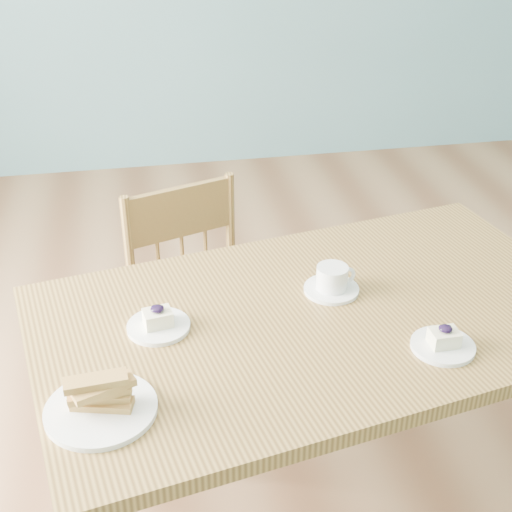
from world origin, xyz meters
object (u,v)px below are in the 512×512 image
coffee_cup (332,281)px  biscotti_plate (100,401)px  dining_chair (201,318)px  cheesecake_plate_far (158,323)px  cheesecake_plate_near (443,342)px  dining_table (318,337)px

coffee_cup → biscotti_plate: bearing=-153.5°
coffee_cup → dining_chair: bearing=123.7°
dining_chair → cheesecake_plate_far: size_ratio=5.60×
dining_chair → cheesecake_plate_far: 0.57m
cheesecake_plate_near → cheesecake_plate_far: bearing=162.7°
dining_table → dining_chair: 0.56m
cheesecake_plate_far → coffee_cup: coffee_cup is taller
dining_chair → cheesecake_plate_near: (0.47, -0.64, 0.31)m
dining_table → coffee_cup: coffee_cup is taller
cheesecake_plate_near → biscotti_plate: bearing=-174.7°
cheesecake_plate_far → coffee_cup: (0.43, 0.08, 0.01)m
dining_table → biscotti_plate: size_ratio=6.59×
cheesecake_plate_far → coffee_cup: bearing=10.4°
cheesecake_plate_far → biscotti_plate: bearing=-116.6°
dining_chair → cheesecake_plate_near: size_ratio=5.77×
dining_table → dining_chair: bearing=106.6°
cheesecake_plate_far → biscotti_plate: biscotti_plate is taller
dining_chair → cheesecake_plate_near: bearing=-72.4°
dining_table → biscotti_plate: (-0.51, -0.25, 0.10)m
cheesecake_plate_near → dining_table: bearing=141.5°
biscotti_plate → coffee_cup: bearing=31.0°
cheesecake_plate_far → dining_table: bearing=-0.9°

